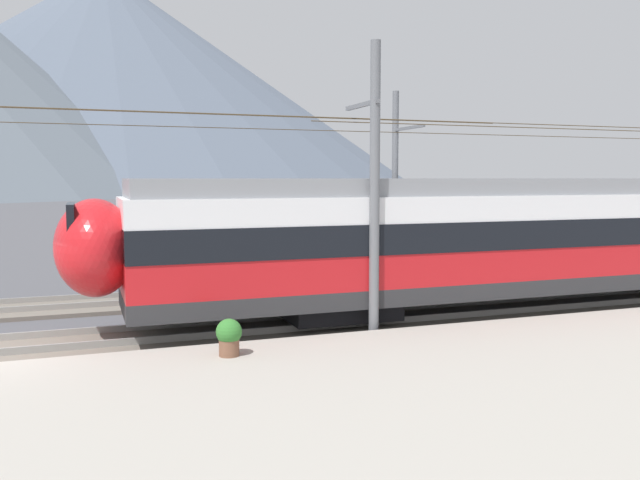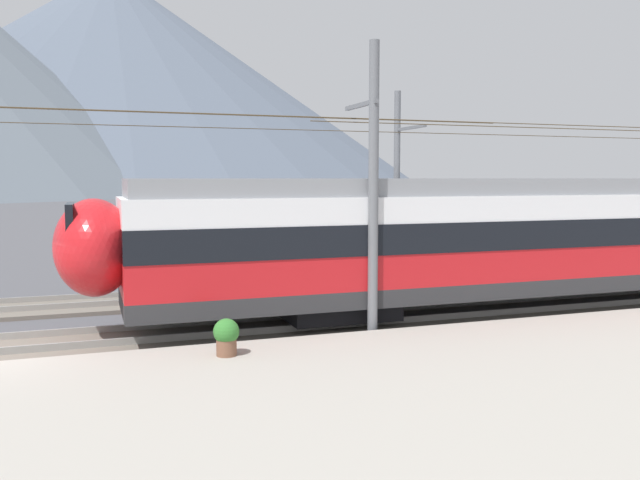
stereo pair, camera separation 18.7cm
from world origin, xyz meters
name	(u,v)px [view 1 (the left image)]	position (x,y,z in m)	size (l,w,h in m)	color
track_far	(13,309)	(0.00, 5.93, 0.07)	(120.00, 3.00, 0.28)	#6B6359
train_near_platform	(588,233)	(16.24, 1.02, 2.23)	(29.56, 3.03, 4.27)	#2D2D30
catenary_mast_mid	(373,185)	(8.49, -0.44, 3.70)	(38.26, 1.88, 7.04)	slate
catenary_mast_far_side	(397,181)	(13.25, 7.87, 3.77)	(38.26, 2.39, 7.14)	slate
potted_plant_platform_edge	(229,335)	(4.67, -1.93, 0.71)	(0.53, 0.53, 0.76)	brown
mountain_central_peak	(106,81)	(10.97, 219.84, 36.18)	(208.52, 208.52, 72.35)	#515B6B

